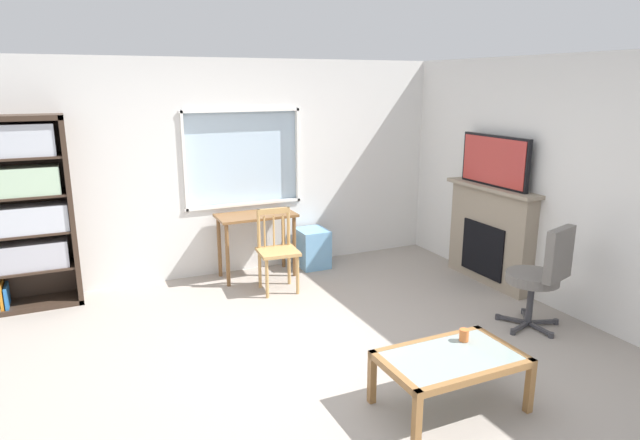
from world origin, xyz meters
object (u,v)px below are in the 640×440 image
Objects in this scene: desk_under_window at (256,225)px; fireplace at (490,234)px; tv at (494,161)px; sippy_cup at (464,335)px; bookshelf at (23,206)px; coffee_table at (451,363)px; wooden_chair at (277,250)px; office_chair at (542,272)px; plastic_drawer_unit at (312,248)px.

desk_under_window is 2.68m from fireplace.
tv is at bearing -28.82° from desk_under_window.
sippy_cup is (-1.74, -1.72, -0.96)m from tv.
bookshelf reaches higher than coffee_table.
bookshelf reaches higher than wooden_chair.
office_chair reaches higher than desk_under_window.
tv is at bearing 44.82° from sippy_cup.
bookshelf is 4.08× the size of plastic_drawer_unit.
office_chair is (1.86, -1.95, 0.09)m from wooden_chair.
bookshelf is 1.97× the size of coffee_table.
fireplace is at bearing 44.52° from sippy_cup.
desk_under_window is 0.91× the size of tv.
coffee_table is (0.37, -3.15, -0.28)m from desk_under_window.
fireplace is 1.31× the size of coffee_table.
coffee_table is at bearing -83.28° from wooden_chair.
sippy_cup is (-1.75, -1.72, -0.12)m from fireplace.
bookshelf reaches higher than office_chair.
plastic_drawer_unit is at bearing 83.56° from coffee_table.
tv is 1.51m from office_chair.
wooden_chair is 0.70× the size of fireplace.
desk_under_window is 3.07m from sippy_cup.
fireplace is 14.35× the size of sippy_cup.
plastic_drawer_unit is 2.79m from office_chair.
wooden_chair is at bearing 161.41° from fireplace.
wooden_chair is at bearing 161.27° from tv.
tv is at bearing -16.48° from bookshelf.
tv reaches higher than fireplace.
office_chair is at bearing -109.24° from tv.
desk_under_window is 3.18m from coffee_table.
wooden_chair is at bearing -82.82° from desk_under_window.
bookshelf is at bearing 130.07° from coffee_table.
tv reaches higher than office_chair.
plastic_drawer_unit is 2.12m from fireplace.
office_chair reaches higher than coffee_table.
fireplace is (4.71, -1.39, -0.49)m from bookshelf.
tv is at bearing 180.00° from fireplace.
desk_under_window is at bearing 101.21° from sippy_cup.
plastic_drawer_unit reaches higher than coffee_table.
bookshelf is at bearing 133.55° from sippy_cup.
fireplace reaches higher than desk_under_window.
tv reaches higher than desk_under_window.
bookshelf is 2.57m from wooden_chair.
bookshelf reaches higher than desk_under_window.
plastic_drawer_unit is at bearing 115.27° from office_chair.
wooden_chair is at bearing -14.33° from bookshelf.
office_chair is (-0.43, -1.18, -0.01)m from fireplace.
coffee_table is (-1.96, -1.87, -1.06)m from tv.
wooden_chair is 2.69m from office_chair.
wooden_chair is (0.06, -0.51, -0.16)m from desk_under_window.
sippy_cup is at bearing -135.18° from tv.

